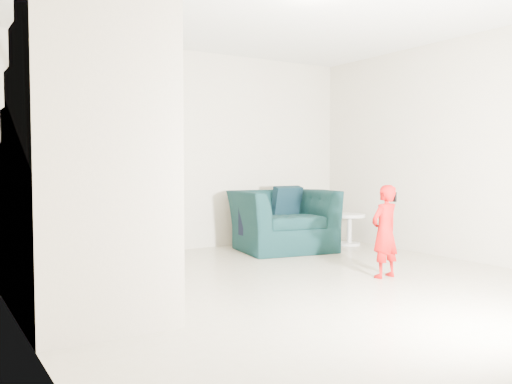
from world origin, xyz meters
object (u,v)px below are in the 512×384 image
at_px(staircase, 75,191).
at_px(side_table, 349,224).
at_px(toddler, 385,231).
at_px(armchair, 283,220).

bearing_deg(staircase, side_table, 17.74).
bearing_deg(toddler, armchair, -99.52).
height_order(armchair, staircase, staircase).
xyz_separation_m(armchair, toddler, (-0.11, -2.00, 0.07)).
bearing_deg(toddler, staircase, -17.03).
relative_size(toddler, side_table, 2.12).
height_order(toddler, staircase, staircase).
relative_size(armchair, side_table, 2.78).
bearing_deg(staircase, toddler, -10.72).
xyz_separation_m(side_table, staircase, (-4.15, -1.33, 0.65)).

